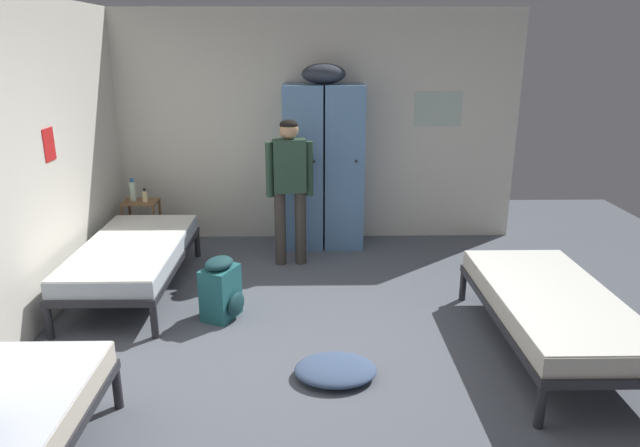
{
  "coord_description": "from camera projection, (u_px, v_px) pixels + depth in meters",
  "views": [
    {
      "loc": [
        -0.07,
        -3.88,
        2.27
      ],
      "look_at": [
        0.0,
        0.28,
        0.95
      ],
      "focal_mm": 31.87,
      "sensor_mm": 36.0,
      "label": 1
    }
  ],
  "objects": [
    {
      "name": "locker_bank",
      "position": [
        324.0,
        164.0,
        6.46
      ],
      "size": [
        0.9,
        0.55,
        2.07
      ],
      "color": "#5B84B2",
      "rests_on": "ground_plane"
    },
    {
      "name": "water_bottle",
      "position": [
        133.0,
        191.0,
        6.41
      ],
      "size": [
        0.07,
        0.07,
        0.26
      ],
      "color": "silver",
      "rests_on": "shelf_unit"
    },
    {
      "name": "backpack_teal",
      "position": [
        221.0,
        290.0,
        4.86
      ],
      "size": [
        0.4,
        0.39,
        0.55
      ],
      "color": "#23666B",
      "rests_on": "ground_plane"
    },
    {
      "name": "shelf_unit",
      "position": [
        142.0,
        220.0,
        6.5
      ],
      "size": [
        0.38,
        0.3,
        0.57
      ],
      "color": "brown",
      "rests_on": "ground_plane"
    },
    {
      "name": "bed_left_rear",
      "position": [
        133.0,
        254.0,
        5.35
      ],
      "size": [
        0.9,
        1.9,
        0.49
      ],
      "color": "#28282D",
      "rests_on": "ground_plane"
    },
    {
      "name": "clothes_pile_denim",
      "position": [
        336.0,
        370.0,
        4.03
      ],
      "size": [
        0.59,
        0.46,
        0.11
      ],
      "color": "#42567A",
      "rests_on": "ground_plane"
    },
    {
      "name": "person_traveler",
      "position": [
        290.0,
        179.0,
        5.87
      ],
      "size": [
        0.49,
        0.23,
        1.55
      ],
      "color": "#3D3833",
      "rests_on": "ground_plane"
    },
    {
      "name": "room_backdrop",
      "position": [
        181.0,
        151.0,
        5.19
      ],
      "size": [
        4.72,
        5.58,
        2.66
      ],
      "color": "silver",
      "rests_on": "ground_plane"
    },
    {
      "name": "bed_right",
      "position": [
        552.0,
        305.0,
        4.29
      ],
      "size": [
        0.9,
        1.9,
        0.49
      ],
      "color": "#28282D",
      "rests_on": "ground_plane"
    },
    {
      "name": "ground_plane",
      "position": [
        321.0,
        351.0,
        4.39
      ],
      "size": [
        8.83,
        8.83,
        0.0
      ],
      "primitive_type": "plane",
      "color": "#565B66"
    },
    {
      "name": "lotion_bottle",
      "position": [
        145.0,
        196.0,
        6.37
      ],
      "size": [
        0.06,
        0.06,
        0.16
      ],
      "color": "beige",
      "rests_on": "shelf_unit"
    }
  ]
}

